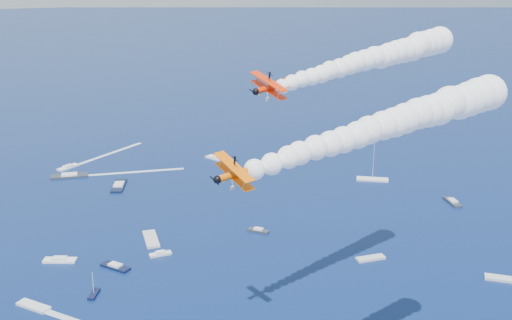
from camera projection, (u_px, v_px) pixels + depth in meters
name	position (u px, v px, depth m)	size (l,w,h in m)	color
biplane_lead	(270.00, 88.00, 114.68)	(7.72, 8.66, 5.22)	#FF2D05
biplane_trail	(236.00, 174.00, 80.96)	(6.58, 7.38, 4.44)	#FF6805
smoke_trail_lead	(369.00, 60.00, 131.17)	(52.24, 24.36, 10.45)	white
smoke_trail_trail	(388.00, 125.00, 95.68)	(53.62, 20.37, 10.45)	white
spectator_boats	(160.00, 224.00, 206.14)	(206.84, 184.26, 0.70)	#2C303A
boat_wakes	(120.00, 199.00, 227.40)	(57.31, 166.62, 0.04)	white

